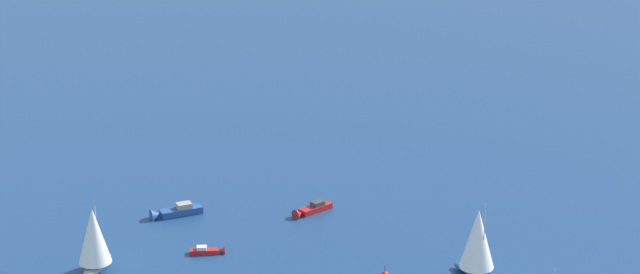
{
  "coord_description": "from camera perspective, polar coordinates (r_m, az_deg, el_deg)",
  "views": [
    {
      "loc": [
        -8.3,
        137.87,
        74.62
      ],
      "look_at": [
        -0.15,
        1.11,
        26.73
      ],
      "focal_mm": 63.14,
      "sensor_mm": 36.0,
      "label": 1
    }
  ],
  "objects": [
    {
      "name": "sailboat_near_centre",
      "position": [
        170.92,
        -11.38,
        -5.09
      ],
      "size": [
        5.61,
        9.19,
        11.49
      ],
      "color": "#9E9993",
      "rests_on": "ground_plane"
    },
    {
      "name": "motorboat_outer_ring_d",
      "position": [
        189.75,
        -0.47,
        -3.7
      ],
      "size": [
        6.71,
        6.6,
        2.17
      ],
      "color": "#B21E1E",
      "rests_on": "ground_plane"
    },
    {
      "name": "motorboat_outer_ring_b",
      "position": [
        190.19,
        -7.4,
        -3.78
      ],
      "size": [
        8.81,
        6.0,
        2.54
      ],
      "color": "#23478C",
      "rests_on": "ground_plane"
    },
    {
      "name": "sailboat_trailing",
      "position": [
        167.4,
        8.0,
        -5.32
      ],
      "size": [
        8.49,
        8.43,
        12.06
      ],
      "color": "#23478C",
      "rests_on": "ground_plane"
    },
    {
      "name": "motorboat_offshore",
      "position": [
        176.06,
        -5.66,
        -5.76
      ],
      "size": [
        5.56,
        2.09,
        1.57
      ],
      "color": "#B21E1E",
      "rests_on": "ground_plane"
    }
  ]
}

